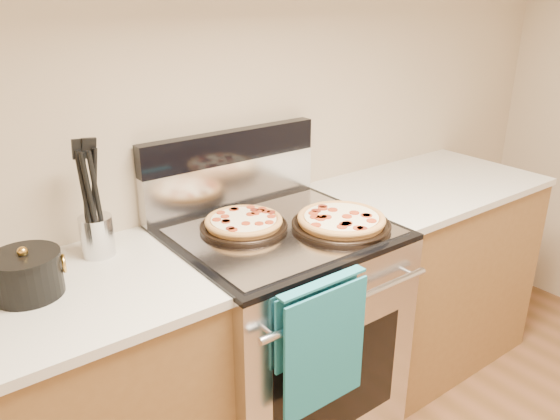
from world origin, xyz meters
TOP-DOWN VIEW (x-y plane):
  - wall_back at (0.00, 2.00)m, footprint 4.00×0.00m
  - range_body at (0.00, 1.65)m, footprint 0.76×0.68m
  - oven_window at (0.00, 1.31)m, footprint 0.56×0.01m
  - cooktop at (0.00, 1.65)m, footprint 0.76×0.68m
  - backsplash_lower at (0.00, 1.96)m, footprint 0.76×0.06m
  - backsplash_upper at (0.00, 1.96)m, footprint 0.76×0.06m
  - oven_handle at (0.00, 1.27)m, footprint 0.70×0.03m
  - dish_towel at (-0.12, 1.27)m, footprint 0.32×0.05m
  - foil_sheet at (0.00, 1.62)m, footprint 0.70×0.55m
  - countertop_left at (-0.88, 1.68)m, footprint 1.02×0.64m
  - cabinet_right at (0.88, 1.68)m, footprint 1.00×0.62m
  - countertop_right at (0.88, 1.68)m, footprint 1.02×0.64m
  - pepperoni_pizza_back at (-0.11, 1.72)m, footprint 0.31×0.31m
  - pepperoni_pizza_front at (0.18, 1.52)m, footprint 0.44×0.44m
  - utensil_crock at (-0.58, 1.86)m, footprint 0.13×0.13m
  - saucepan at (-0.83, 1.73)m, footprint 0.23×0.23m

SIDE VIEW (x-z plane):
  - cabinet_right at x=0.88m, z-range 0.00..0.88m
  - range_body at x=0.00m, z-range 0.00..0.90m
  - oven_window at x=0.00m, z-range 0.25..0.65m
  - dish_towel at x=-0.12m, z-range 0.49..0.91m
  - oven_handle at x=0.00m, z-range 0.79..0.81m
  - countertop_left at x=-0.88m, z-range 0.88..0.91m
  - countertop_right at x=0.88m, z-range 0.88..0.91m
  - cooktop at x=0.00m, z-range 0.90..0.92m
  - foil_sheet at x=0.00m, z-range 0.92..0.93m
  - pepperoni_pizza_back at x=-0.11m, z-range 0.93..0.97m
  - pepperoni_pizza_front at x=0.18m, z-range 0.93..0.97m
  - saucepan at x=-0.83m, z-range 0.91..1.03m
  - utensil_crock at x=-0.58m, z-range 0.91..1.04m
  - backsplash_lower at x=0.00m, z-range 0.92..1.10m
  - backsplash_upper at x=0.00m, z-range 1.10..1.22m
  - wall_back at x=0.00m, z-range -0.65..3.35m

